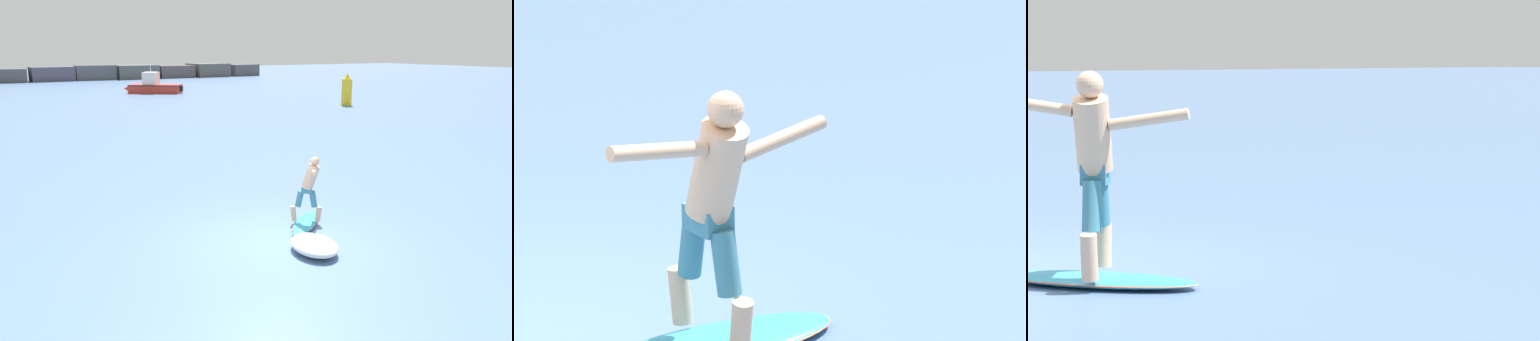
# 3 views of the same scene
# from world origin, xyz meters

# --- Properties ---
(surfboard) EXTENTS (1.63, 1.56, 0.23)m
(surfboard) POSITION_xyz_m (1.20, 0.55, 0.05)
(surfboard) COLOR #349FC9
(surfboard) RESTS_ON ground
(surfer) EXTENTS (0.97, 1.32, 1.63)m
(surfer) POSITION_xyz_m (1.29, 0.53, 1.04)
(surfer) COLOR #D1A888
(surfer) RESTS_ON surfboard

